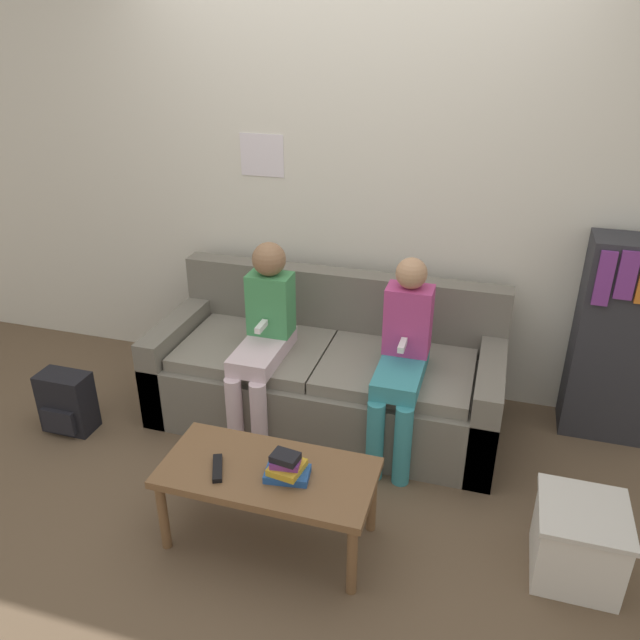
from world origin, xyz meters
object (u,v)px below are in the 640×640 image
Objects in this scene: person_right at (403,354)px; backpack at (67,403)px; coffee_table at (268,478)px; couch at (327,375)px; person_left at (264,331)px; storage_box at (578,541)px; bookshelf at (616,340)px; tv_remote at (217,468)px.

person_right is 1.92m from backpack.
backpack is (-1.40, 0.45, -0.17)m from coffee_table.
coffee_table is 1.49m from backpack.
coffee_table is (0.03, -1.02, 0.07)m from couch.
person_left reaches higher than person_right.
person_right is 1.16m from storage_box.
storage_box is at bearing -5.61° from backpack.
person_left is 1.82m from storage_box.
couch is at bearing 157.26° from person_right.
coffee_table is 0.81× the size of bookshelf.
couch is 0.49m from person_left.
coffee_table is at bearing -68.05° from person_left.
storage_box is at bearing -31.91° from couch.
person_left is 6.25× the size of tv_remote.
tv_remote is at bearing -23.47° from backpack.
couch is 1.11m from tv_remote.
person_right reaches higher than tv_remote.
bookshelf is at bearing 25.11° from person_right.
tv_remote is 0.46× the size of storage_box.
person_right is 1.19m from bookshelf.
tv_remote is (-0.64, -0.89, -0.19)m from person_right.
tv_remote is at bearing -170.47° from storage_box.
couch is at bearing 22.40° from backpack.
person_right reaches higher than couch.
bookshelf is 3.08× the size of storage_box.
tv_remote reaches higher than storage_box.
backpack is at bearing -160.51° from person_left.
tv_remote reaches higher than coffee_table.
tv_remote is 1.55m from storage_box.
coffee_table is 2.63× the size of backpack.
couch is 1.58m from storage_box.
couch is 5.25× the size of storage_box.
person_left is (-0.34, 0.83, 0.26)m from coffee_table.
person_right is (0.77, -0.00, -0.01)m from person_left.
person_left is at bearing 158.60° from storage_box.
couch is at bearing -168.54° from bookshelf.
backpack is (-2.71, 0.27, 0.00)m from storage_box.
bookshelf reaches higher than person_right.
person_left is at bearing 73.99° from tv_remote.
person_left reaches higher than storage_box.
couch reaches higher than tv_remote.
person_left is at bearing -164.83° from bookshelf.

